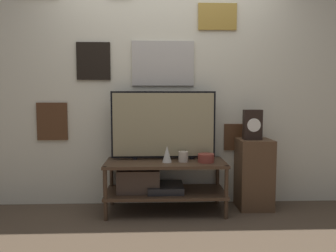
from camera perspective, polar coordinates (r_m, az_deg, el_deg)
The scene contains 9 objects.
ground_plane at distance 3.23m, azimuth -0.27°, elevation -16.41°, with size 12.00×12.00×0.00m, color #4C3D2D.
wall_back at distance 3.61m, azimuth -0.73°, elevation 7.83°, with size 6.40×0.08×2.70m.
media_console at distance 3.41m, azimuth -2.15°, elevation -9.39°, with size 1.23×0.52×0.53m.
television at distance 3.43m, azimuth -0.81°, elevation 0.22°, with size 1.09×0.05×0.72m.
vase_wide_bowl at distance 3.34m, azimuth 6.63°, elevation -5.57°, with size 0.17×0.17×0.09m.
vase_slim_bronze at distance 3.31m, azimuth -0.18°, elevation -4.89°, with size 0.09×0.09×0.17m.
candle_jar at distance 3.34m, azimuth 2.68°, elevation -5.36°, with size 0.10×0.10×0.11m.
side_table at distance 3.63m, azimuth 14.73°, elevation -8.03°, with size 0.35×0.35×0.74m.
mantel_clock at distance 3.52m, azimuth 14.50°, elevation 0.22°, with size 0.19×0.11×0.31m.
Camera 1 is at (-0.10, -3.00, 1.19)m, focal length 35.00 mm.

